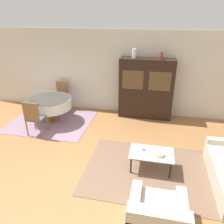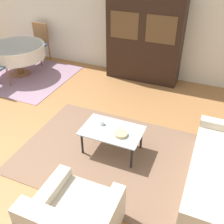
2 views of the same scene
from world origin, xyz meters
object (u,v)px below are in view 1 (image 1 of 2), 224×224
Objects in this scene: armchair at (157,218)px; dining_table at (49,103)px; cup at (142,148)px; vase_short at (161,55)px; dining_chair_far at (62,94)px; dining_chair_near at (34,116)px; display_cabinet at (146,89)px; bowl at (160,154)px; vase_tall at (134,53)px; coffee_table at (151,154)px.

dining_table reaches higher than armchair.
cup is 3.05m from vase_short.
dining_chair_far is at bearing 139.67° from cup.
dining_chair_near is (-3.37, 2.31, 0.29)m from armchair.
dining_table reaches higher than cup.
dining_chair_near is at bearing -146.89° from display_cabinet.
dining_chair_far reaches higher than armchair.
dining_chair_near is 3.49m from bowl.
display_cabinet is 1.12m from vase_short.
dining_chair_far reaches higher than bowl.
dining_chair_far is 3.74× the size of vase_tall.
dining_chair_far is (-2.86, -0.06, -0.38)m from display_cabinet.
dining_chair_far is 4.45× the size of vase_short.
vase_short is at bearing 0.00° from vase_tall.
vase_short reaches higher than dining_chair_far.
dining_table is (-2.86, -0.96, -0.35)m from display_cabinet.
bowl is at bearing -27.75° from dining_table.
armchair is 1.45m from bowl.
coffee_table is 4.14× the size of vase_short.
bowl is (0.51, -2.74, -0.51)m from display_cabinet.
vase_short reaches higher than dining_chair_near.
dining_table is at bearing -158.44° from vase_tall.
vase_tall is (2.44, 0.97, 1.43)m from dining_table.
dining_table reaches higher than bowl.
vase_short is at bearing 16.64° from dining_table.
vase_short is at bearing 84.96° from cup.
cup reaches higher than coffee_table.
dining_table is (-3.37, 3.21, 0.32)m from armchair.
armchair is at bearing -76.73° from cup.
dining_chair_near is (-3.20, 0.81, 0.20)m from coffee_table.
dining_chair_near reaches higher than armchair.
dining_chair_far is 4.92× the size of bowl.
vase_short is (3.23, 0.97, 1.41)m from dining_table.
dining_table is at bearing 152.25° from bowl.
armchair is 4.10m from dining_chair_near.
vase_short is at bearing 91.92° from armchair.
display_cabinet is at bearing -0.13° from vase_tall.
coffee_table is 0.93× the size of dining_chair_far.
armchair reaches higher than cup.
coffee_table is at bearing -14.25° from dining_chair_near.
dining_table is at bearing 151.26° from cup.
bowl is (0.37, -0.13, -0.01)m from cup.
dining_chair_far is 3.94m from cup.
vase_tall is at bearing 37.39° from dining_chair_near.
armchair is 4.62m from vase_tall.
vase_short is (-0.14, 2.74, 1.57)m from bowl.
vase_tall reaches higher than cup.
bowl is (3.37, -2.68, -0.13)m from dining_chair_far.
armchair is at bearing -90.09° from bowl.
coffee_table is at bearing 96.30° from armchair.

